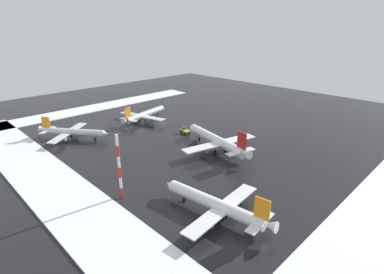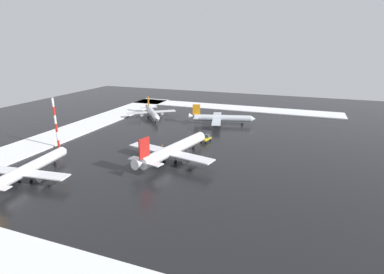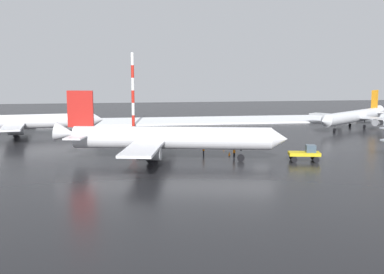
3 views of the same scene
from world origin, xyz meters
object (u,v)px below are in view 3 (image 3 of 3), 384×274
airplane_distant_tail (354,116)px  airplane_far_rear (166,138)px  ground_crew_beside_wing (234,152)px  traffic_cone_near_nose (229,154)px  ground_crew_mid_apron (204,150)px  traffic_cone_mid_line (224,147)px  airplane_parked_portside (25,122)px  pushback_tug (306,153)px  antenna_mast (133,90)px

airplane_distant_tail → airplane_far_rear: bearing=-2.6°
ground_crew_beside_wing → traffic_cone_near_nose: 2.73m
ground_crew_mid_apron → traffic_cone_mid_line: (-4.67, -6.44, -0.70)m
ground_crew_mid_apron → traffic_cone_near_nose: (-4.16, 0.14, -0.70)m
airplane_distant_tail → ground_crew_beside_wing: airplane_distant_tail is taller
airplane_distant_tail → airplane_parked_portside: airplane_parked_portside is taller
airplane_distant_tail → pushback_tug: bearing=17.1°
ground_crew_mid_apron → ground_crew_beside_wing: size_ratio=1.00×
traffic_cone_mid_line → pushback_tug: bearing=126.3°
ground_crew_beside_wing → airplane_distant_tail: bearing=108.2°
pushback_tug → traffic_cone_mid_line: pushback_tug is taller
airplane_distant_tail → airplane_parked_portside: 72.17m
ground_crew_beside_wing → airplane_parked_portside: bearing=-152.6°
pushback_tug → antenna_mast: 51.75m
airplane_parked_portside → ground_crew_mid_apron: size_ratio=17.90×
pushback_tug → ground_crew_mid_apron: bearing=166.6°
pushback_tug → traffic_cone_mid_line: (9.67, -13.17, -1.01)m
ground_crew_mid_apron → antenna_mast: bearing=137.8°
pushback_tug → antenna_mast: bearing=130.1°
ground_crew_mid_apron → traffic_cone_mid_line: ground_crew_mid_apron is taller
ground_crew_beside_wing → ground_crew_mid_apron: bearing=-146.0°
ground_crew_beside_wing → traffic_cone_near_nose: bearing=159.9°
airplane_parked_portside → antenna_mast: (-22.12, -11.35, 5.65)m
ground_crew_mid_apron → traffic_cone_near_nose: 4.22m
ground_crew_mid_apron → airplane_parked_portside: bearing=173.2°
traffic_cone_near_nose → traffic_cone_mid_line: size_ratio=1.00×
ground_crew_beside_wing → traffic_cone_mid_line: ground_crew_beside_wing is taller
ground_crew_beside_wing → antenna_mast: antenna_mast is taller
airplane_distant_tail → traffic_cone_near_nose: 46.25m
airplane_distant_tail → ground_crew_beside_wing: bearing=4.4°
traffic_cone_near_nose → antenna_mast: bearing=-69.9°
ground_crew_mid_apron → traffic_cone_near_nose: bearing=31.4°
airplane_far_rear → traffic_cone_mid_line: (-10.90, -9.33, -3.19)m
ground_crew_mid_apron → ground_crew_beside_wing: (-4.31, 2.78, 0.00)m
airplane_distant_tail → ground_crew_mid_apron: size_ratio=14.12×
airplane_far_rear → traffic_cone_mid_line: 14.69m
pushback_tug → airplane_far_rear: bearing=-178.8°
ground_crew_beside_wing → traffic_cone_mid_line: bearing=154.5°
airplane_far_rear → ground_crew_mid_apron: (-6.23, -2.88, -2.49)m
airplane_distant_tail → ground_crew_beside_wing: 47.81m
traffic_cone_mid_line → airplane_far_rear: bearing=40.6°
antenna_mast → airplane_distant_tail: bearing=169.3°
ground_crew_mid_apron → traffic_cone_near_nose: size_ratio=3.11×
airplane_far_rear → pushback_tug: airplane_far_rear is taller
pushback_tug → traffic_cone_near_nose: size_ratio=9.00×
pushback_tug → airplane_parked_portside: bearing=155.7°
airplane_far_rear → traffic_cone_mid_line: airplane_far_rear is taller
airplane_distant_tail → antenna_mast: (50.03, -9.49, 5.86)m
airplane_distant_tail → pushback_tug: size_ratio=4.87×
traffic_cone_near_nose → traffic_cone_mid_line: bearing=-94.4°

